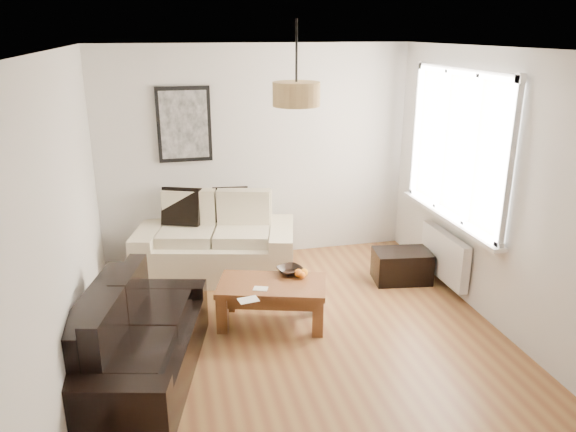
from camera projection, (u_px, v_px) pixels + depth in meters
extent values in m
plane|color=brown|center=(303.00, 345.00, 5.07)|extent=(4.50, 4.50, 0.00)
cube|color=white|center=(444.00, 256.00, 6.08)|extent=(0.10, 0.90, 0.52)
cylinder|color=tan|center=(296.00, 94.00, 4.63)|extent=(0.40, 0.40, 0.20)
cube|color=black|center=(402.00, 266.00, 6.31)|extent=(0.68, 0.49, 0.36)
cube|color=black|center=(182.00, 207.00, 6.45)|extent=(0.46, 0.30, 0.45)
cube|color=black|center=(231.00, 204.00, 6.58)|extent=(0.43, 0.18, 0.42)
imported|color=black|center=(290.00, 270.00, 5.54)|extent=(0.32, 0.32, 0.06)
sphere|color=orange|center=(302.00, 275.00, 5.41)|extent=(0.07, 0.07, 0.07)
sphere|color=orange|center=(304.00, 272.00, 5.47)|extent=(0.08, 0.08, 0.08)
sphere|color=orange|center=(298.00, 273.00, 5.45)|extent=(0.08, 0.08, 0.08)
cube|color=silver|center=(248.00, 300.00, 4.99)|extent=(0.20, 0.15, 0.01)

